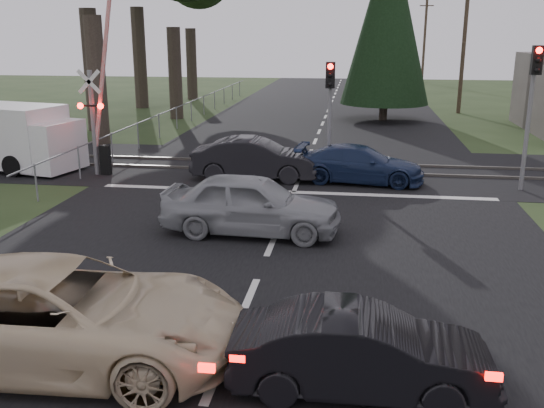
% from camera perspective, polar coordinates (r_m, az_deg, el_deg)
% --- Properties ---
extents(ground, '(120.00, 120.00, 0.00)m').
position_cam_1_polar(ground, '(12.30, -2.07, -8.59)').
color(ground, '#263719').
rests_on(ground, ground).
extents(road, '(14.00, 100.00, 0.01)m').
position_cam_1_polar(road, '(21.72, 2.55, 2.30)').
color(road, black).
rests_on(road, ground).
extents(rail_corridor, '(120.00, 8.00, 0.01)m').
position_cam_1_polar(rail_corridor, '(23.66, 3.02, 3.43)').
color(rail_corridor, black).
rests_on(rail_corridor, ground).
extents(stop_line, '(13.00, 0.35, 0.00)m').
position_cam_1_polar(stop_line, '(19.98, 2.04, 1.13)').
color(stop_line, silver).
rests_on(stop_line, ground).
extents(rail_near, '(120.00, 0.12, 0.10)m').
position_cam_1_polar(rail_near, '(22.87, 2.84, 3.11)').
color(rail_near, '#59544C').
rests_on(rail_near, ground).
extents(rail_far, '(120.00, 0.12, 0.10)m').
position_cam_1_polar(rail_far, '(24.43, 3.19, 3.93)').
color(rail_far, '#59544C').
rests_on(rail_far, ground).
extents(crossing_signal, '(1.62, 0.38, 6.96)m').
position_cam_1_polar(crossing_signal, '(22.98, -15.98, 7.67)').
color(crossing_signal, slate).
rests_on(crossing_signal, ground).
extents(traffic_signal_right, '(0.68, 0.48, 4.70)m').
position_cam_1_polar(traffic_signal_right, '(21.30, 23.48, 9.80)').
color(traffic_signal_right, slate).
rests_on(traffic_signal_right, ground).
extents(traffic_signal_center, '(0.32, 0.48, 4.10)m').
position_cam_1_polar(traffic_signal_center, '(21.84, 5.47, 9.78)').
color(traffic_signal_center, slate).
rests_on(traffic_signal_center, ground).
extents(utility_pole_mid, '(1.80, 0.26, 9.00)m').
position_cam_1_polar(utility_pole_mid, '(41.53, 17.66, 14.64)').
color(utility_pole_mid, '#4C3D2D').
rests_on(utility_pole_mid, ground).
extents(utility_pole_far, '(1.80, 0.26, 9.00)m').
position_cam_1_polar(utility_pole_far, '(66.34, 14.18, 15.08)').
color(utility_pole_far, '#4C3D2D').
rests_on(utility_pole_far, ground).
extents(conifer_tree, '(5.20, 5.20, 11.00)m').
position_cam_1_polar(conifer_tree, '(37.06, 10.86, 16.98)').
color(conifer_tree, '#473D33').
rests_on(conifer_tree, ground).
extents(fence_left, '(0.10, 36.00, 1.20)m').
position_cam_1_polar(fence_left, '(35.29, -8.22, 7.40)').
color(fence_left, slate).
rests_on(fence_left, ground).
extents(cream_coupe, '(5.99, 2.99, 1.63)m').
position_cam_1_polar(cream_coupe, '(10.23, -19.23, -9.78)').
color(cream_coupe, beige).
rests_on(cream_coupe, ground).
extents(dark_hatchback, '(3.84, 1.42, 1.25)m').
position_cam_1_polar(dark_hatchback, '(9.11, 8.43, -13.65)').
color(dark_hatchback, black).
rests_on(dark_hatchback, ground).
extents(silver_car, '(4.72, 2.07, 1.58)m').
position_cam_1_polar(silver_car, '(15.72, -1.95, -0.02)').
color(silver_car, gray).
rests_on(silver_car, ground).
extents(blue_sedan, '(4.60, 2.24, 1.29)m').
position_cam_1_polar(blue_sedan, '(21.41, 8.25, 3.71)').
color(blue_sedan, '#172446').
rests_on(blue_sedan, ground).
extents(dark_car_far, '(4.49, 1.62, 1.47)m').
position_cam_1_polar(dark_car_far, '(21.64, -1.60, 4.25)').
color(dark_car_far, black).
rests_on(dark_car_far, ground).
extents(white_van, '(6.59, 3.60, 2.44)m').
position_cam_1_polar(white_van, '(25.56, -23.88, 5.84)').
color(white_van, white).
rests_on(white_van, ground).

